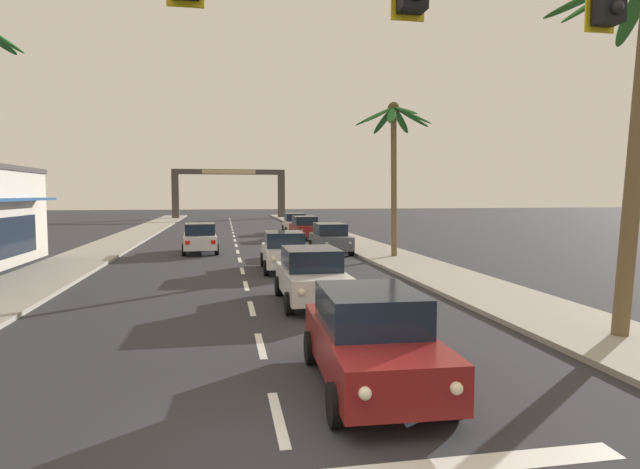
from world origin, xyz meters
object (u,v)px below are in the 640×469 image
object	(u,v)px
traffic_signal_mast	(549,35)
sedan_parked_nearest_kerb	(305,227)
sedan_oncoming_far	(200,238)
sedan_parked_mid_kerb	(330,238)
sedan_third_in_queue	(311,275)
town_gateway_arch	(229,186)
palm_right_second	(394,139)
sedan_fifth_in_queue	(284,251)
sedan_parked_far_kerb	(295,223)
sedan_lead_at_stop_bar	(371,338)

from	to	relation	value
traffic_signal_mast	sedan_parked_nearest_kerb	distance (m)	32.84
sedan_oncoming_far	sedan_parked_mid_kerb	distance (m)	7.39
sedan_third_in_queue	sedan_parked_nearest_kerb	world-z (taller)	same
sedan_parked_mid_kerb	town_gateway_arch	size ratio (longest dim) A/B	0.30
palm_right_second	town_gateway_arch	world-z (taller)	palm_right_second
traffic_signal_mast	sedan_third_in_queue	xyz separation A→B (m)	(-1.46, 9.52, -4.48)
sedan_third_in_queue	sedan_oncoming_far	world-z (taller)	same
traffic_signal_mast	sedan_oncoming_far	xyz separation A→B (m)	(-5.41, 24.30, -4.48)
sedan_third_in_queue	sedan_parked_mid_kerb	world-z (taller)	same
sedan_fifth_in_queue	sedan_third_in_queue	bearing A→B (deg)	-89.78
sedan_parked_far_kerb	palm_right_second	xyz separation A→B (m)	(2.62, -18.51, 5.25)
traffic_signal_mast	sedan_parked_far_kerb	xyz separation A→B (m)	(1.88, 38.26, -4.48)
sedan_third_in_queue	sedan_parked_mid_kerb	size ratio (longest dim) A/B	1.00
sedan_parked_nearest_kerb	sedan_parked_mid_kerb	size ratio (longest dim) A/B	1.01
palm_right_second	sedan_parked_nearest_kerb	bearing A→B (deg)	101.77
sedan_lead_at_stop_bar	sedan_oncoming_far	distance (m)	22.21
sedan_parked_mid_kerb	sedan_parked_far_kerb	world-z (taller)	same
sedan_third_in_queue	town_gateway_arch	xyz separation A→B (m)	(-1.85, 57.11, 3.49)
sedan_third_in_queue	sedan_lead_at_stop_bar	bearing A→B (deg)	-91.13
sedan_parked_mid_kerb	palm_right_second	xyz separation A→B (m)	(2.70, -2.99, 5.25)
sedan_fifth_in_queue	sedan_parked_far_kerb	bearing A→B (deg)	81.14
sedan_parked_nearest_kerb	sedan_fifth_in_queue	bearing A→B (deg)	-101.90
traffic_signal_mast	sedan_parked_nearest_kerb	bearing A→B (deg)	86.73
traffic_signal_mast	sedan_parked_mid_kerb	world-z (taller)	traffic_signal_mast
town_gateway_arch	sedan_lead_at_stop_bar	bearing A→B (deg)	-88.48
sedan_fifth_in_queue	sedan_parked_nearest_kerb	distance (m)	16.20
traffic_signal_mast	sedan_parked_far_kerb	size ratio (longest dim) A/B	2.38
sedan_parked_mid_kerb	palm_right_second	bearing A→B (deg)	-47.86
sedan_fifth_in_queue	sedan_parked_far_kerb	world-z (taller)	same
sedan_parked_mid_kerb	sedan_fifth_in_queue	bearing A→B (deg)	-118.32
sedan_parked_nearest_kerb	palm_right_second	distance (m)	14.02
sedan_third_in_queue	sedan_parked_far_kerb	world-z (taller)	same
sedan_oncoming_far	traffic_signal_mast	bearing A→B (deg)	-77.44
sedan_lead_at_stop_bar	town_gateway_arch	xyz separation A→B (m)	(-1.70, 64.21, 3.49)
traffic_signal_mast	sedan_parked_mid_kerb	bearing A→B (deg)	85.46
palm_right_second	town_gateway_arch	bearing A→B (deg)	99.46
sedan_oncoming_far	town_gateway_arch	distance (m)	42.52
sedan_oncoming_far	palm_right_second	size ratio (longest dim) A/B	0.57
sedan_third_in_queue	sedan_parked_far_kerb	xyz separation A→B (m)	(3.34, 28.73, 0.00)
sedan_parked_mid_kerb	town_gateway_arch	distance (m)	44.33
sedan_lead_at_stop_bar	sedan_parked_nearest_kerb	xyz separation A→B (m)	(3.45, 30.06, 0.00)
sedan_lead_at_stop_bar	sedan_third_in_queue	distance (m)	7.11
sedan_parked_nearest_kerb	palm_right_second	bearing A→B (deg)	-78.23
sedan_parked_far_kerb	sedan_lead_at_stop_bar	bearing A→B (deg)	-95.55
sedan_parked_far_kerb	town_gateway_arch	size ratio (longest dim) A/B	0.30
sedan_parked_nearest_kerb	sedan_parked_far_kerb	bearing A→B (deg)	89.70
sedan_parked_mid_kerb	palm_right_second	size ratio (longest dim) A/B	0.56
sedan_fifth_in_queue	sedan_oncoming_far	bearing A→B (deg)	117.11
sedan_third_in_queue	sedan_fifth_in_queue	size ratio (longest dim) A/B	0.99
sedan_lead_at_stop_bar	town_gateway_arch	size ratio (longest dim) A/B	0.30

